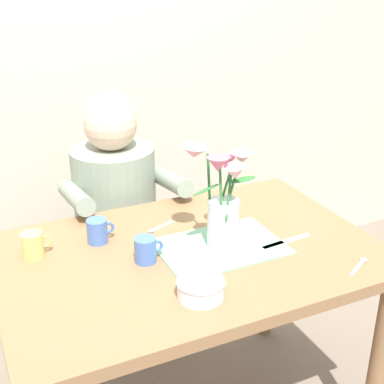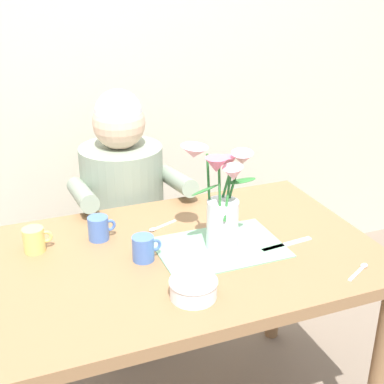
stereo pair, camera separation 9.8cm
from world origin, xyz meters
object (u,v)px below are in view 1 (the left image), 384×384
(flower_vase, at_px, (222,200))
(ceramic_bowl, at_px, (201,287))
(dinner_knife, at_px, (286,241))
(ceramic_mug, at_px, (33,245))
(coffee_cup, at_px, (146,250))
(tea_cup, at_px, (98,231))
(seated_person, at_px, (117,224))

(flower_vase, relative_size, ceramic_bowl, 2.49)
(ceramic_bowl, xyz_separation_m, dinner_knife, (0.39, 0.16, -0.03))
(ceramic_mug, bearing_deg, coffee_cup, -30.11)
(flower_vase, height_order, ceramic_mug, flower_vase)
(ceramic_bowl, bearing_deg, coffee_cup, 106.09)
(tea_cup, bearing_deg, ceramic_mug, -178.90)
(ceramic_mug, bearing_deg, dinner_knife, -18.74)
(flower_vase, xyz_separation_m, coffee_cup, (-0.25, 0.02, -0.13))
(seated_person, distance_m, tea_cup, 0.52)
(coffee_cup, bearing_deg, tea_cup, 118.71)
(flower_vase, relative_size, coffee_cup, 3.65)
(ceramic_bowl, height_order, coffee_cup, coffee_cup)
(dinner_knife, distance_m, coffee_cup, 0.47)
(seated_person, bearing_deg, ceramic_mug, -131.05)
(dinner_knife, bearing_deg, ceramic_mug, 155.67)
(coffee_cup, bearing_deg, dinner_knife, -10.12)
(flower_vase, bearing_deg, coffee_cup, 175.84)
(seated_person, relative_size, dinner_knife, 5.97)
(coffee_cup, distance_m, tea_cup, 0.21)
(ceramic_bowl, bearing_deg, dinner_knife, 22.11)
(seated_person, bearing_deg, coffee_cup, -97.16)
(coffee_cup, xyz_separation_m, ceramic_mug, (-0.31, 0.18, 0.00))
(seated_person, distance_m, dinner_knife, 0.81)
(dinner_knife, relative_size, tea_cup, 2.04)
(ceramic_bowl, height_order, tea_cup, tea_cup)
(tea_cup, bearing_deg, flower_vase, -29.71)
(flower_vase, height_order, dinner_knife, flower_vase)
(seated_person, distance_m, flower_vase, 0.74)
(coffee_cup, xyz_separation_m, tea_cup, (-0.10, 0.18, 0.00))
(ceramic_bowl, bearing_deg, ceramic_mug, 131.95)
(seated_person, distance_m, coffee_cup, 0.66)
(seated_person, bearing_deg, flower_vase, -74.54)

